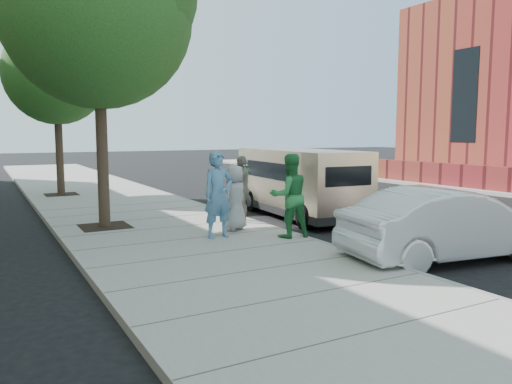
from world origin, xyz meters
TOP-DOWN VIEW (x-y plane):
  - ground at (0.00, 0.00)m, footprint 120.00×120.00m
  - sidewalk at (-1.00, 0.00)m, footprint 5.00×60.00m
  - curb_face at (1.44, 0.00)m, footprint 0.12×60.00m
  - church_wall at (13.50, 2.00)m, footprint 0.30×22.00m
  - tree_near at (-2.25, 2.40)m, footprint 4.62×4.60m
  - tree_far at (-2.25, 10.00)m, footprint 3.92×3.80m
  - parking_meter at (1.25, 1.57)m, footprint 0.31×0.13m
  - van at (3.31, 2.03)m, footprint 2.18×5.54m
  - sedan at (3.01, -3.73)m, footprint 4.52×2.08m
  - person_officer at (-0.33, -0.20)m, footprint 0.73×0.50m
  - person_green_shirt at (1.09, -0.94)m, footprint 1.02×0.85m
  - person_gray_shirt at (0.38, 0.39)m, footprint 0.92×0.79m
  - person_striped_polo at (1.09, 1.39)m, footprint 0.96×1.08m

SIDE VIEW (x-z plane):
  - ground at x=0.00m, z-range 0.00..0.00m
  - sidewalk at x=-1.00m, z-range 0.00..0.15m
  - curb_face at x=1.44m, z-range -0.01..0.15m
  - church_wall at x=13.50m, z-range 0.15..1.15m
  - sedan at x=3.01m, z-range 0.00..1.44m
  - person_gray_shirt at x=0.38m, z-range 0.15..1.73m
  - person_striped_polo at x=1.09m, z-range 0.15..1.91m
  - van at x=3.31m, z-range 0.06..2.07m
  - person_green_shirt at x=1.09m, z-range 0.15..2.04m
  - person_officer at x=-0.33m, z-range 0.15..2.10m
  - parking_meter at x=1.25m, z-range 0.48..1.97m
  - tree_far at x=-2.25m, z-range 1.64..8.13m
  - tree_near at x=-2.25m, z-range 1.78..9.31m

